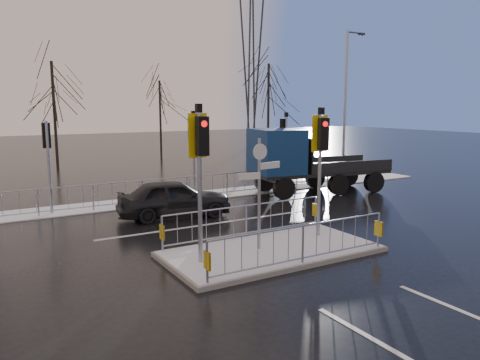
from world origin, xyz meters
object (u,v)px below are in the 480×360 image
street_lamp_right (346,100)px  car_far_lane (174,198)px  flatbed_truck (294,160)px  traffic_island (271,240)px

street_lamp_right → car_far_lane: bearing=-164.7°
flatbed_truck → street_lamp_right: street_lamp_right is taller
car_far_lane → street_lamp_right: (11.23, 3.07, 3.68)m
traffic_island → street_lamp_right: bearing=38.7°
traffic_island → street_lamp_right: 14.14m
traffic_island → flatbed_truck: traffic_island is taller
traffic_island → flatbed_truck: bearing=49.0°
traffic_island → street_lamp_right: size_ratio=0.75×
street_lamp_right → flatbed_truck: bearing=-160.7°
traffic_island → car_far_lane: size_ratio=1.44×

